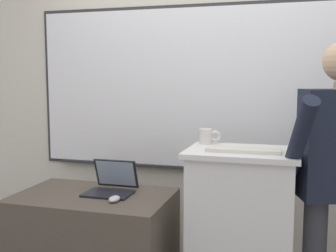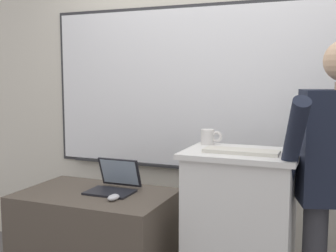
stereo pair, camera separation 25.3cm
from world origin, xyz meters
The scene contains 7 objects.
back_wall centered at (-0.01, 1.17, 1.37)m, with size 6.40×0.17×2.73m.
lectern_podium centered at (0.30, 0.44, 0.53)m, with size 0.64×0.47×1.06m.
side_desk centered at (-0.61, 0.36, 0.37)m, with size 0.97×0.62×0.74m.
laptop centered at (-0.52, 0.45, 0.80)m, with size 0.29×0.27×0.20m.
wireless_keyboard centered at (0.32, 0.38, 1.07)m, with size 0.41×0.14×0.02m.
computer_mouse_by_laptop centered at (-0.42, 0.25, 0.76)m, with size 0.06×0.10×0.03m.
coffee_mug centered at (0.06, 0.60, 1.10)m, with size 0.14×0.08×0.09m.
Camera 2 is at (0.80, -1.89, 1.47)m, focal length 45.00 mm.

